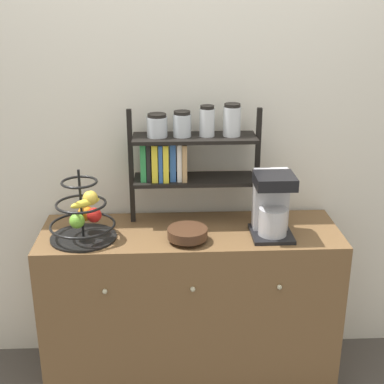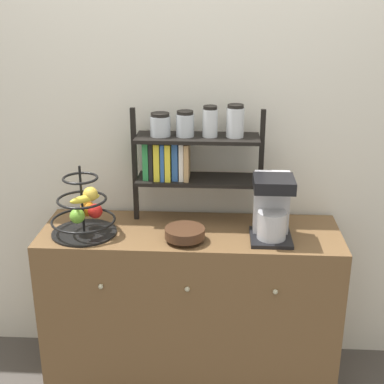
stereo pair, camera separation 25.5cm
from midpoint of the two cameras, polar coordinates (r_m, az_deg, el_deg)
The scene contains 6 objects.
wall_back at distance 2.75m, azimuth 2.85°, elevation 6.80°, with size 7.00×0.05×2.60m, color silver.
sideboard at distance 2.84m, azimuth 2.47°, elevation -12.04°, with size 1.47×0.49×0.85m.
coffee_maker at distance 2.54m, azimuth 11.38°, elevation -1.69°, with size 0.19×0.22×0.31m.
fruit_stand at distance 2.58m, azimuth -8.65°, elevation -2.20°, with size 0.31×0.31×0.34m.
wooden_bowl at distance 2.51m, azimuth 2.15°, elevation -4.51°, with size 0.19×0.19×0.07m.
shelf_hutch at distance 2.63m, azimuth 2.18°, elevation 4.51°, with size 0.65×0.20×0.60m.
Camera 2 is at (0.15, -2.16, 1.95)m, focal length 50.00 mm.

